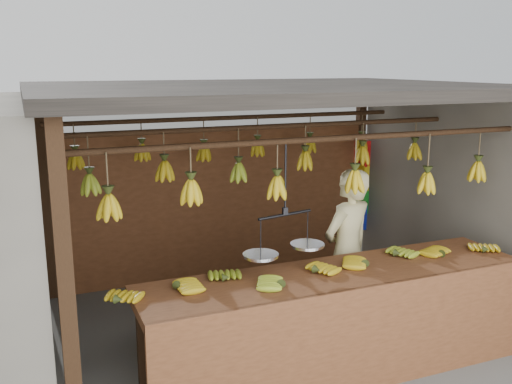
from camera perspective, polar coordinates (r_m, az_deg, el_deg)
name	(u,v)px	position (r m, az deg, el deg)	size (l,w,h in m)	color
ground	(267,321)	(6.01, 1.12, -12.78)	(80.00, 80.00, 0.00)	#5B5B57
stall	(255,126)	(5.76, -0.11, 6.59)	(4.30, 3.30, 2.40)	black
counter	(342,299)	(4.78, 8.60, -10.58)	(3.58, 0.76, 0.96)	brown
hanging_bananas	(269,165)	(5.49, 1.31, 2.71)	(3.58, 2.24, 0.38)	#BD9914
balance_scale	(285,244)	(4.62, 2.88, -5.26)	(0.73, 0.37, 0.90)	black
vendor	(347,252)	(5.58, 9.10, -5.96)	(0.59, 0.39, 1.63)	beige
bag_bundles	(361,186)	(7.70, 10.42, 0.57)	(0.08, 0.26, 1.19)	red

